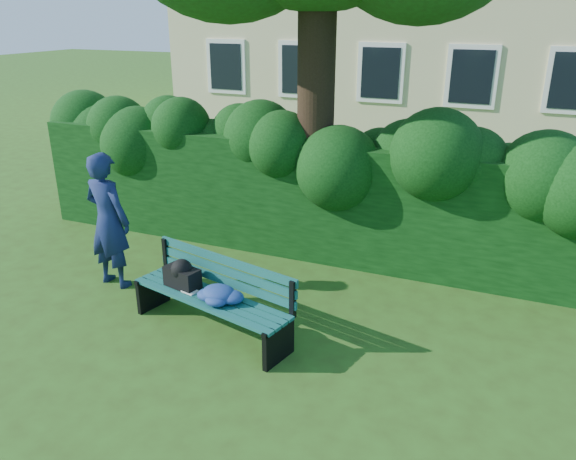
% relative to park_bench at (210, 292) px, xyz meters
% --- Properties ---
extents(ground, '(80.00, 80.00, 0.00)m').
position_rel_park_bench_xyz_m(ground, '(0.52, 0.56, -0.50)').
color(ground, '#2E4817').
rests_on(ground, ground).
extents(hedge, '(10.00, 1.00, 1.80)m').
position_rel_park_bench_xyz_m(hedge, '(0.52, 2.76, 0.40)').
color(hedge, black).
rests_on(hedge, ground).
extents(park_bench, '(2.20, 1.04, 0.89)m').
position_rel_park_bench_xyz_m(park_bench, '(0.00, 0.00, 0.00)').
color(park_bench, '#0D4245').
rests_on(park_bench, ground).
extents(man_reading, '(0.74, 0.53, 1.90)m').
position_rel_park_bench_xyz_m(man_reading, '(-1.87, 0.54, 0.44)').
color(man_reading, '#16224F').
rests_on(man_reading, ground).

